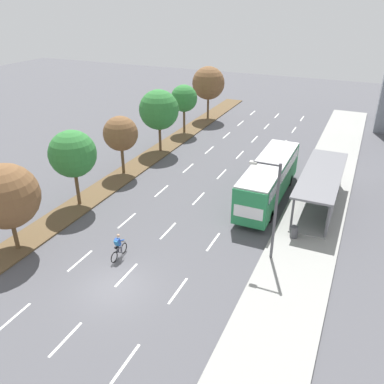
# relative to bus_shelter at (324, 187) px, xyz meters

# --- Properties ---
(ground_plane) EXTENTS (140.00, 140.00, 0.00)m
(ground_plane) POSITION_rel_bus_shelter_xyz_m (-9.53, -14.83, -1.87)
(ground_plane) COLOR #4C4C51
(median_strip) EXTENTS (2.60, 52.00, 0.12)m
(median_strip) POSITION_rel_bus_shelter_xyz_m (-17.83, 5.17, -1.81)
(median_strip) COLOR brown
(median_strip) RESTS_ON ground
(sidewalk_right) EXTENTS (4.50, 52.00, 0.15)m
(sidewalk_right) POSITION_rel_bus_shelter_xyz_m (-0.28, 5.17, -1.79)
(sidewalk_right) COLOR gray
(sidewalk_right) RESTS_ON ground
(lane_divider_left) EXTENTS (0.14, 46.64, 0.01)m
(lane_divider_left) POSITION_rel_bus_shelter_xyz_m (-13.03, 2.99, -1.86)
(lane_divider_left) COLOR white
(lane_divider_left) RESTS_ON ground
(lane_divider_center) EXTENTS (0.14, 46.64, 0.01)m
(lane_divider_center) POSITION_rel_bus_shelter_xyz_m (-9.53, 2.99, -1.86)
(lane_divider_center) COLOR white
(lane_divider_center) RESTS_ON ground
(lane_divider_right) EXTENTS (0.14, 46.64, 0.01)m
(lane_divider_right) POSITION_rel_bus_shelter_xyz_m (-6.03, 2.99, -1.86)
(lane_divider_right) COLOR white
(lane_divider_right) RESTS_ON ground
(bus_shelter) EXTENTS (2.90, 10.25, 2.86)m
(bus_shelter) POSITION_rel_bus_shelter_xyz_m (0.00, 0.00, 0.00)
(bus_shelter) COLOR gray
(bus_shelter) RESTS_ON sidewalk_right
(bus) EXTENTS (2.54, 11.29, 3.37)m
(bus) POSITION_rel_bus_shelter_xyz_m (-4.28, -0.34, 0.20)
(bus) COLOR #28844C
(bus) RESTS_ON ground
(cyclist) EXTENTS (0.46, 1.82, 1.71)m
(cyclist) POSITION_rel_bus_shelter_xyz_m (-10.93, -12.23, -1.08)
(cyclist) COLOR black
(cyclist) RESTS_ON ground
(median_tree_nearest) EXTENTS (4.18, 4.18, 5.97)m
(median_tree_nearest) POSITION_rel_bus_shelter_xyz_m (-17.62, -14.24, 2.13)
(median_tree_nearest) COLOR brown
(median_tree_nearest) RESTS_ON median_strip
(median_tree_second) EXTENTS (3.65, 3.65, 6.12)m
(median_tree_second) POSITION_rel_bus_shelter_xyz_m (-17.88, -7.48, 2.53)
(median_tree_second) COLOR brown
(median_tree_second) RESTS_ON median_strip
(median_tree_third) EXTENTS (3.18, 3.18, 5.45)m
(median_tree_third) POSITION_rel_bus_shelter_xyz_m (-18.05, -0.73, 2.09)
(median_tree_third) COLOR brown
(median_tree_third) RESTS_ON median_strip
(median_tree_fourth) EXTENTS (4.14, 4.14, 6.51)m
(median_tree_fourth) POSITION_rel_bus_shelter_xyz_m (-17.74, 6.03, 2.68)
(median_tree_fourth) COLOR brown
(median_tree_fourth) RESTS_ON median_strip
(median_tree_fifth) EXTENTS (3.16, 3.16, 5.72)m
(median_tree_fifth) POSITION_rel_bus_shelter_xyz_m (-18.07, 12.79, 2.37)
(median_tree_fifth) COLOR brown
(median_tree_fifth) RESTS_ON median_strip
(median_tree_farthest) EXTENTS (4.26, 4.26, 6.85)m
(median_tree_farthest) POSITION_rel_bus_shelter_xyz_m (-17.72, 19.55, 2.96)
(median_tree_farthest) COLOR brown
(median_tree_farthest) RESTS_ON median_strip
(streetlight) EXTENTS (1.91, 0.24, 6.50)m
(streetlight) POSITION_rel_bus_shelter_xyz_m (-2.11, -8.38, 2.02)
(streetlight) COLOR #4C4C51
(streetlight) RESTS_ON sidewalk_right
(trash_bin) EXTENTS (0.52, 0.52, 0.85)m
(trash_bin) POSITION_rel_bus_shelter_xyz_m (-1.08, -5.42, -1.29)
(trash_bin) COLOR #4C4C51
(trash_bin) RESTS_ON sidewalk_right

